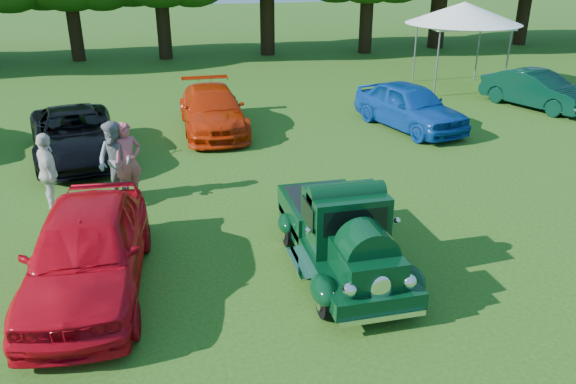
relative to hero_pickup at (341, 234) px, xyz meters
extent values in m
plane|color=#294C11|center=(-1.43, 0.14, -0.71)|extent=(120.00, 120.00, 0.00)
cylinder|color=black|center=(-0.73, -1.40, -0.38)|extent=(0.19, 0.65, 0.65)
cylinder|color=black|center=(0.73, -1.40, -0.38)|extent=(0.19, 0.65, 0.65)
cylinder|color=black|center=(-0.73, 1.11, -0.38)|extent=(0.19, 0.65, 0.65)
cylinder|color=black|center=(0.73, 1.11, -0.38)|extent=(0.19, 0.65, 0.65)
cube|color=black|center=(0.00, -0.08, -0.25)|extent=(1.51, 3.96, 0.30)
cube|color=black|center=(0.00, -1.27, 0.10)|extent=(0.97, 1.28, 0.55)
cube|color=black|center=(0.00, -0.19, 0.40)|extent=(1.37, 1.01, 1.06)
cube|color=black|center=(0.00, -0.68, 0.58)|extent=(1.14, 0.05, 0.46)
cube|color=black|center=(0.00, 1.13, -0.01)|extent=(1.51, 1.80, 0.51)
cube|color=black|center=(0.00, 1.13, 0.24)|extent=(1.30, 1.58, 0.04)
ellipsoid|color=black|center=(-0.76, -1.40, -0.22)|extent=(0.44, 0.76, 0.44)
ellipsoid|color=black|center=(0.76, -1.40, -0.22)|extent=(0.44, 0.76, 0.44)
ellipsoid|color=black|center=(-0.78, 1.11, -0.23)|extent=(0.33, 0.63, 0.37)
ellipsoid|color=black|center=(0.78, 1.11, -0.23)|extent=(0.33, 0.63, 0.37)
ellipsoid|color=white|center=(0.00, -1.93, -0.01)|extent=(0.36, 0.11, 0.52)
sphere|color=white|center=(-0.49, -1.87, 0.05)|extent=(0.25, 0.25, 0.25)
sphere|color=white|center=(0.49, -1.87, 0.05)|extent=(0.25, 0.25, 0.25)
cube|color=white|center=(0.00, -2.06, -0.41)|extent=(1.43, 0.10, 0.10)
cube|color=white|center=(0.00, 2.03, -0.36)|extent=(1.43, 0.10, 0.10)
imported|color=red|center=(-4.50, 0.31, 0.09)|extent=(2.20, 4.80, 1.60)
imported|color=black|center=(-5.45, 7.72, -0.01)|extent=(3.18, 5.37, 1.40)
imported|color=red|center=(-1.31, 9.51, 0.00)|extent=(2.01, 4.91, 1.42)
imported|color=#0D3E99|center=(5.19, 8.25, 0.06)|extent=(2.88, 4.81, 1.53)
imported|color=black|center=(11.09, 9.65, -0.01)|extent=(2.85, 4.48, 1.39)
imported|color=#C24F5A|center=(-3.88, 4.38, 0.23)|extent=(0.82, 0.72, 1.89)
imported|color=gray|center=(-4.17, 4.30, 0.26)|extent=(1.19, 1.18, 1.93)
imported|color=silver|center=(-5.62, 3.99, 0.22)|extent=(0.75, 1.18, 1.86)
cube|color=white|center=(9.85, 13.47, 1.98)|extent=(3.73, 3.73, 0.13)
cone|color=white|center=(9.85, 13.47, 2.48)|extent=(5.47, 5.47, 0.88)
cylinder|color=slate|center=(8.17, 12.21, 0.61)|extent=(0.07, 0.07, 2.64)
cylinder|color=slate|center=(8.59, 15.15, 0.61)|extent=(0.07, 0.07, 2.64)
cylinder|color=slate|center=(11.11, 11.80, 0.61)|extent=(0.07, 0.07, 2.64)
cylinder|color=slate|center=(11.53, 14.74, 0.61)|extent=(0.07, 0.07, 2.64)
cylinder|color=black|center=(-7.01, 24.58, 1.07)|extent=(0.71, 0.71, 3.56)
cylinder|color=black|center=(-2.30, 24.02, 1.17)|extent=(0.75, 0.75, 3.75)
cylinder|color=black|center=(3.56, 24.07, 1.38)|extent=(0.83, 0.83, 4.17)
cylinder|color=black|center=(9.30, 23.30, 1.21)|extent=(0.77, 0.77, 3.84)
cylinder|color=black|center=(14.34, 24.17, 1.74)|extent=(0.98, 0.98, 4.89)
cylinder|color=black|center=(20.28, 24.11, 1.30)|extent=(0.80, 0.80, 4.01)
camera|label=1|loc=(-3.13, -8.76, 4.81)|focal=35.00mm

